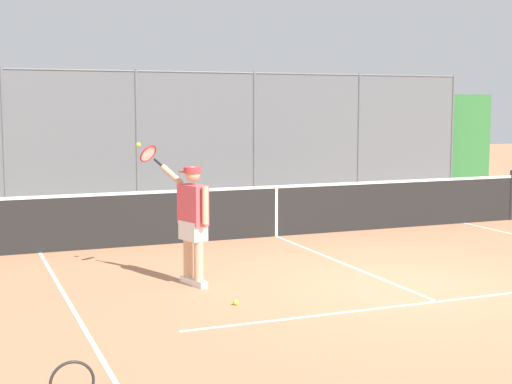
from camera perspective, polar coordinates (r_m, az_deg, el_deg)
The scene contains 6 objects.
ground_plane at distance 10.44m, azimuth 10.79°, elevation -7.04°, with size 60.00×60.00×0.00m, color #B27551.
court_line_markings at distance 9.45m, azimuth 14.92°, elevation -8.59°, with size 8.63×9.27×0.01m.
fence_backdrop at distance 19.08m, azimuth -5.05°, elevation 3.37°, with size 18.05×1.37×3.29m.
tennis_net at distance 14.01m, azimuth 1.54°, elevation -1.40°, with size 11.09×0.09×1.07m.
tennis_player at distance 10.17m, azimuth -4.91°, elevation -1.87°, with size 0.76×1.24×1.92m.
tennis_ball_near_net at distance 9.31m, azimuth -1.54°, elevation -8.40°, with size 0.07×0.07×0.07m, color #CCDB33.
Camera 1 is at (5.51, 8.53, 2.44)m, focal length 52.55 mm.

